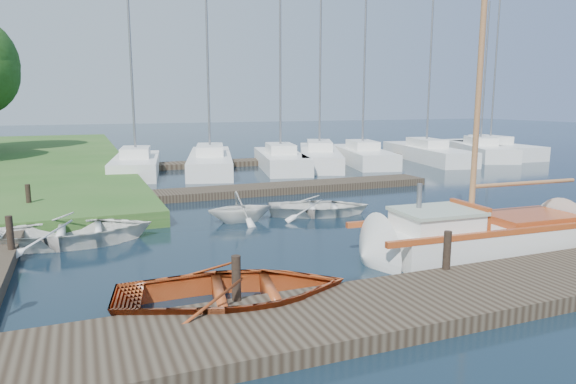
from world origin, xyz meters
name	(u,v)px	position (x,y,z in m)	size (l,w,h in m)	color
ground	(288,233)	(0.00, 0.00, 0.00)	(160.00, 160.00, 0.00)	black
near_dock	(414,304)	(0.00, -6.00, 0.15)	(18.00, 2.20, 0.30)	#2F241A
far_dock	(274,189)	(2.00, 6.50, 0.15)	(14.00, 1.60, 0.30)	#2F241A
pontoon	(338,158)	(10.00, 16.00, 0.15)	(30.00, 1.60, 0.30)	#2F241A
mooring_post_1	(236,278)	(-3.00, -5.00, 0.70)	(0.16, 0.16, 0.80)	black
mooring_post_2	(447,250)	(1.50, -5.00, 0.70)	(0.16, 0.16, 0.80)	black
mooring_post_4	(10,233)	(-7.00, 0.00, 0.70)	(0.16, 0.16, 0.80)	black
mooring_post_5	(28,197)	(-7.00, 5.00, 0.70)	(0.16, 0.16, 0.80)	black
sailboat	(481,239)	(3.77, -3.54, 0.34)	(7.23, 2.28, 9.83)	white
dinghy	(234,286)	(-2.96, -4.68, 0.43)	(3.00, 4.20, 0.87)	#9B3A16
tender_a	(71,228)	(-5.72, 1.15, 0.43)	(2.97, 4.16, 0.86)	white
tender_b	(240,205)	(-0.84, 1.88, 0.54)	(1.76, 2.04, 1.08)	white
tender_c	(319,204)	(1.87, 1.90, 0.35)	(2.40, 3.36, 0.70)	white
marina_boat_0	(136,163)	(-2.70, 14.28, 0.58)	(3.35, 7.43, 11.64)	white
marina_boat_1	(210,160)	(1.23, 14.33, 0.56)	(4.44, 9.73, 9.69)	white
marina_boat_2	(281,159)	(5.05, 13.53, 0.57)	(3.81, 7.89, 10.68)	white
marina_boat_3	(319,155)	(8.00, 14.65, 0.57)	(5.94, 10.03, 11.54)	white
marina_boat_4	(362,154)	(10.50, 13.85, 0.58)	(4.00, 8.04, 11.70)	white
marina_boat_5	(426,152)	(15.18, 13.82, 0.58)	(3.93, 9.47, 12.30)	white
marina_boat_6	(480,149)	(19.55, 13.80, 0.56)	(5.07, 8.13, 10.06)	white
marina_boat_7	(490,148)	(21.14, 14.59, 0.57)	(2.56, 8.40, 10.82)	white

